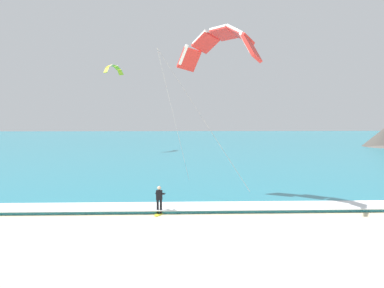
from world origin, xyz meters
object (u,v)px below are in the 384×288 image
(surfboard, at_px, (159,213))
(kite_distant, at_px, (113,68))
(kite_primary, at_px, (220,44))
(kitesurfer, at_px, (159,198))

(surfboard, xyz_separation_m, kite_distant, (-9.11, 40.04, 13.30))
(kite_primary, bearing_deg, kite_distant, 109.38)
(kite_primary, distance_m, kite_distant, 39.34)
(kite_primary, xyz_separation_m, kite_distant, (-13.02, 37.03, 2.73))
(kitesurfer, bearing_deg, kite_distant, 102.83)
(kitesurfer, bearing_deg, surfboard, -105.65)
(kite_primary, bearing_deg, kitesurfer, -142.51)
(surfboard, relative_size, kite_distant, 0.36)
(kite_distant, bearing_deg, kitesurfer, -77.17)
(kite_primary, height_order, kite_distant, kite_distant)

